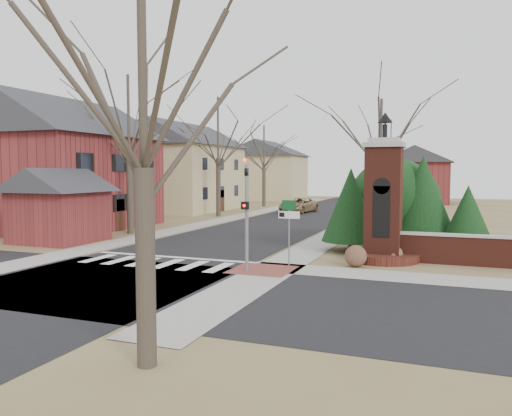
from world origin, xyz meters
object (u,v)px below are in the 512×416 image
at_px(traffic_signal_pole, 246,206).
at_px(sign_post, 289,220).
at_px(distant_car, 376,197).
at_px(pickup_truck, 298,205).
at_px(brick_gate_monument, 383,211).

bearing_deg(traffic_signal_pole, sign_post, 47.57).
bearing_deg(traffic_signal_pole, distant_car, 91.14).
xyz_separation_m(pickup_truck, distant_car, (5.00, 17.25, -0.02)).
relative_size(traffic_signal_pole, sign_post, 1.64).
bearing_deg(pickup_truck, traffic_signal_pole, -69.49).
bearing_deg(pickup_truck, brick_gate_monument, -57.08).
bearing_deg(sign_post, pickup_truck, 105.25).
bearing_deg(distant_car, pickup_truck, 64.79).
relative_size(brick_gate_monument, pickup_truck, 1.27).
bearing_deg(pickup_truck, distant_car, 82.37).
relative_size(sign_post, brick_gate_monument, 0.42).
bearing_deg(sign_post, distant_car, 92.88).
xyz_separation_m(brick_gate_monument, distant_car, (-5.60, 40.63, -1.48)).
relative_size(pickup_truck, distant_car, 1.21).
relative_size(sign_post, distant_car, 0.66).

